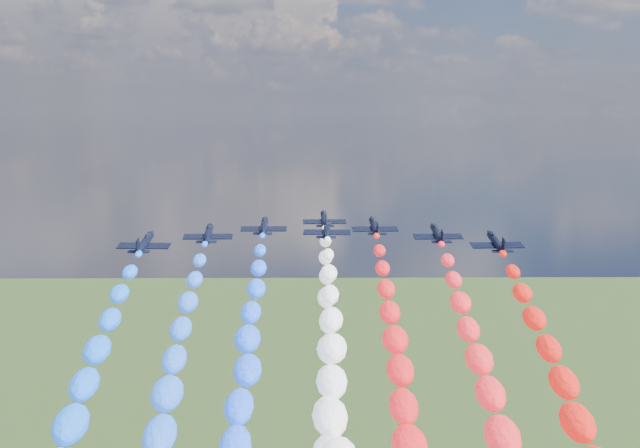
{
  "coord_description": "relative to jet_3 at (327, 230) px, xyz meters",
  "views": [
    {
      "loc": [
        -1.55,
        -150.54,
        112.18
      ],
      "look_at": [
        0.0,
        4.0,
        91.1
      ],
      "focal_mm": 46.2,
      "sensor_mm": 36.0,
      "label": 1
    }
  ],
  "objects": [
    {
      "name": "trail_1",
      "position": [
        -22.74,
        -56.68,
        -19.2
      ],
      "size": [
        5.67,
        97.73,
        41.93
      ],
      "primitive_type": null,
      "color": "blue"
    },
    {
      "name": "trail_6",
      "position": [
        20.97,
        -57.06,
        -19.2
      ],
      "size": [
        5.67,
        97.73,
        41.93
      ],
      "primitive_type": null,
      "color": "red"
    },
    {
      "name": "jet_2",
      "position": [
        -12.74,
        4.91,
        0.0
      ],
      "size": [
        9.37,
        12.8,
        5.21
      ],
      "primitive_type": null,
      "rotation": [
        0.2,
        0.0,
        -0.01
      ],
      "color": "black"
    },
    {
      "name": "jet_4",
      "position": [
        -0.27,
        15.76,
        0.0
      ],
      "size": [
        9.64,
        12.99,
        5.21
      ],
      "primitive_type": null,
      "rotation": [
        0.2,
        0.0,
        0.03
      ],
      "color": "black"
    },
    {
      "name": "jet_1",
      "position": [
        -22.74,
        -5.49,
        0.0
      ],
      "size": [
        9.69,
        13.03,
        5.21
      ],
      "primitive_type": null,
      "rotation": [
        0.2,
        0.0,
        0.03
      ],
      "color": "black"
    },
    {
      "name": "jet_3",
      "position": [
        0.0,
        0.0,
        0.0
      ],
      "size": [
        9.99,
        13.24,
        5.21
      ],
      "primitive_type": null,
      "rotation": [
        0.2,
        0.0,
        -0.06
      ],
      "color": "black"
    },
    {
      "name": "trail_2",
      "position": [
        -12.74,
        -46.28,
        -19.2
      ],
      "size": [
        5.67,
        97.73,
        41.93
      ],
      "primitive_type": null,
      "color": "#1C51FF"
    },
    {
      "name": "jet_6",
      "position": [
        20.97,
        -5.87,
        0.0
      ],
      "size": [
        9.75,
        13.07,
        5.21
      ],
      "primitive_type": null,
      "rotation": [
        0.2,
        0.0,
        0.04
      ],
      "color": "black"
    },
    {
      "name": "jet_0",
      "position": [
        -32.69,
        -16.22,
        0.0
      ],
      "size": [
        10.0,
        13.25,
        5.21
      ],
      "primitive_type": null,
      "rotation": [
        0.2,
        0.0,
        -0.06
      ],
      "color": "black"
    },
    {
      "name": "trail_4",
      "position": [
        -0.27,
        -35.43,
        -19.2
      ],
      "size": [
        5.67,
        97.73,
        41.93
      ],
      "primitive_type": null,
      "color": "white"
    },
    {
      "name": "jet_5",
      "position": [
        9.74,
        4.37,
        0.0
      ],
      "size": [
        9.9,
        13.17,
        5.21
      ],
      "primitive_type": null,
      "rotation": [
        0.2,
        0.0,
        0.05
      ],
      "color": "black"
    },
    {
      "name": "trail_5",
      "position": [
        9.74,
        -46.82,
        -19.2
      ],
      "size": [
        5.67,
        97.73,
        41.93
      ],
      "primitive_type": null,
      "color": "red"
    },
    {
      "name": "trail_3",
      "position": [
        0.0,
        -51.19,
        -19.2
      ],
      "size": [
        5.67,
        97.73,
        41.93
      ],
      "primitive_type": null,
      "color": "white"
    },
    {
      "name": "jet_7",
      "position": [
        29.91,
        -16.3,
        0.0
      ],
      "size": [
        9.87,
        13.15,
        5.21
      ],
      "primitive_type": null,
      "rotation": [
        0.2,
        0.0,
        0.05
      ],
      "color": "black"
    }
  ]
}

